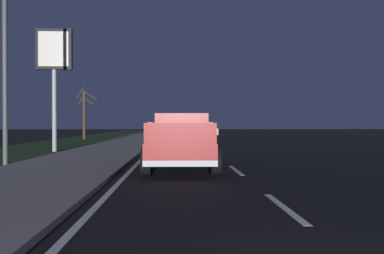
% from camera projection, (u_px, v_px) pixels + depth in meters
% --- Properties ---
extents(ground, '(144.00, 144.00, 0.00)m').
position_uv_depth(ground, '(200.00, 142.00, 29.36)').
color(ground, black).
extents(sidewalk_shoulder, '(108.00, 4.00, 0.12)m').
position_uv_depth(sidewalk_shoulder, '(129.00, 142.00, 29.10)').
color(sidewalk_shoulder, gray).
rests_on(sidewalk_shoulder, ground).
extents(grass_verge, '(108.00, 6.00, 0.01)m').
position_uv_depth(grass_verge, '(65.00, 143.00, 28.88)').
color(grass_verge, '#1E3819').
rests_on(grass_verge, ground).
extents(lane_markings, '(108.00, 3.54, 0.01)m').
position_uv_depth(lane_markings, '(169.00, 141.00, 31.54)').
color(lane_markings, silver).
rests_on(lane_markings, ground).
extents(pickup_truck, '(5.48, 2.39, 1.87)m').
position_uv_depth(pickup_truck, '(182.00, 141.00, 12.71)').
color(pickup_truck, maroon).
rests_on(pickup_truck, ground).
extents(sedan_silver, '(4.41, 2.04, 1.54)m').
position_uv_depth(sedan_silver, '(179.00, 132.00, 33.28)').
color(sedan_silver, '#B2B5BA').
rests_on(sedan_silver, ground).
extents(sedan_tan, '(4.45, 2.10, 1.54)m').
position_uv_depth(sedan_tan, '(209.00, 130.00, 42.01)').
color(sedan_tan, '#9E845B').
rests_on(sedan_tan, ground).
extents(gas_price_sign, '(0.27, 1.90, 6.63)m').
position_uv_depth(gas_price_sign, '(54.00, 60.00, 19.70)').
color(gas_price_sign, '#99999E').
rests_on(gas_price_sign, ground).
extents(street_light_near, '(0.36, 1.97, 8.08)m').
position_uv_depth(street_light_near, '(13.00, 32.00, 13.32)').
color(street_light_near, '#4C4C51').
rests_on(street_light_near, ground).
extents(bare_tree_far, '(0.48, 2.08, 5.10)m').
position_uv_depth(bare_tree_far, '(84.00, 113.00, 35.28)').
color(bare_tree_far, '#423323').
rests_on(bare_tree_far, ground).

